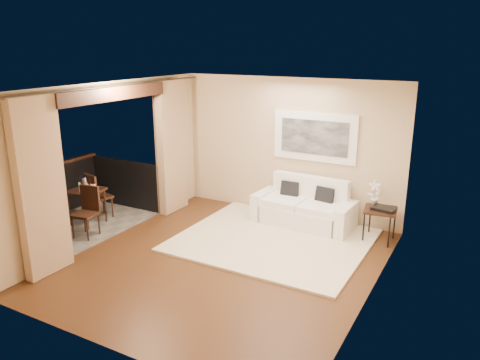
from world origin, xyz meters
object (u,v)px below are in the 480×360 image
Objects in this scene: side_table at (380,212)px; balcony_chair_near at (88,207)px; balcony_chair_far at (95,193)px; ice_bucket at (84,182)px; orchid at (375,193)px; bistro_table at (86,194)px; sofa at (305,209)px.

balcony_chair_near is (-4.61, -2.22, -0.01)m from side_table.
ice_bucket is (-0.11, -0.16, 0.25)m from balcony_chair_far.
orchid reaches higher than balcony_chair_near.
orchid is 0.66× the size of bistro_table.
sofa is 4.26× the size of orchid.
sofa is at bearing 176.47° from side_table.
side_table is at bearing -0.59° from sofa.
bistro_table is 0.27m from ice_bucket.
bistro_table is at bearing -159.94° from side_table.
balcony_chair_near reaches higher than bistro_table.
sofa is 4.04m from balcony_chair_far.
side_table is 5.32m from balcony_chair_far.
balcony_chair_far reaches higher than sofa.
side_table is 5.36m from bistro_table.
bistro_table is 0.58m from balcony_chair_near.
ice_bucket reaches higher than side_table.
orchid is (-0.15, 0.15, 0.28)m from side_table.
balcony_chair_far reaches higher than side_table.
orchid is 0.50× the size of balcony_chair_near.
balcony_chair_near is at bearing -141.31° from sofa.
balcony_chair_near reaches higher than ice_bucket.
balcony_chair_far reaches higher than balcony_chair_near.
side_table is at bearing 20.06° from bistro_table.
bistro_table is 0.74× the size of balcony_chair_far.
orchid is 5.37m from ice_bucket.
balcony_chair_near is at bearing 139.57° from balcony_chair_far.
bistro_table is at bearing -149.11° from sofa.
balcony_chair_near is (-3.20, -2.30, 0.20)m from sofa.
orchid reaches higher than ice_bucket.
bistro_table is 0.29m from balcony_chair_far.
ice_bucket is at bearing 69.01° from balcony_chair_far.
side_table is 0.68× the size of balcony_chair_near.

